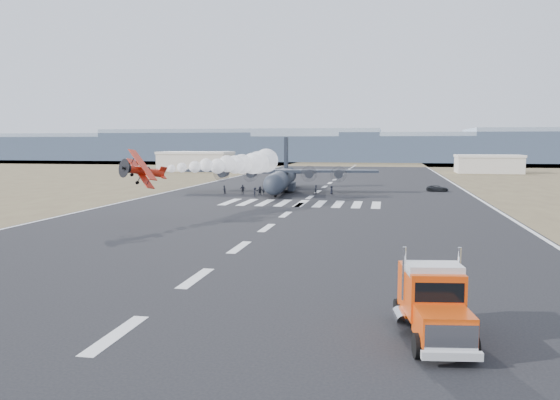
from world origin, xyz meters
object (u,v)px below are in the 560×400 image
(aerobatic_biplane, at_px, (143,171))
(transport_aircraft, at_px, (282,177))
(hangar_right, at_px, (488,164))
(semi_truck, at_px, (433,301))
(crew_d, at_px, (243,190))
(hangar_left, at_px, (196,161))
(crew_h, at_px, (283,190))
(crew_e, at_px, (331,190))
(crew_g, at_px, (264,190))
(crew_b, at_px, (224,190))
(support_vehicle, at_px, (437,188))
(crew_a, at_px, (316,190))
(crew_f, at_px, (260,191))
(crew_c, at_px, (255,192))

(aerobatic_biplane, distance_m, transport_aircraft, 46.97)
(hangar_right, bearing_deg, aerobatic_biplane, -116.16)
(semi_truck, distance_m, crew_d, 78.03)
(hangar_left, distance_m, crew_h, 92.74)
(semi_truck, bearing_deg, aerobatic_biplane, 124.60)
(transport_aircraft, bearing_deg, semi_truck, -79.25)
(crew_e, distance_m, crew_g, 12.99)
(hangar_left, bearing_deg, crew_e, -54.71)
(hangar_right, distance_m, crew_e, 93.42)
(hangar_left, bearing_deg, crew_b, -66.82)
(aerobatic_biplane, bearing_deg, semi_truck, -29.85)
(aerobatic_biplane, xyz_separation_m, support_vehicle, (39.22, 52.40, -5.81))
(crew_a, bearing_deg, crew_d, -75.16)
(semi_truck, distance_m, transport_aircraft, 83.34)
(crew_g, bearing_deg, crew_f, 148.39)
(transport_aircraft, bearing_deg, crew_h, -82.65)
(crew_f, bearing_deg, transport_aircraft, 45.79)
(hangar_right, xyz_separation_m, crew_c, (-56.22, -89.79, -2.20))
(semi_truck, height_order, crew_h, semi_truck)
(crew_c, height_order, crew_d, crew_d)
(hangar_right, relative_size, crew_f, 12.28)
(support_vehicle, bearing_deg, crew_h, 117.05)
(crew_f, bearing_deg, crew_e, -8.04)
(support_vehicle, xyz_separation_m, crew_f, (-33.44, -14.69, 0.21))
(crew_e, relative_size, crew_g, 0.89)
(crew_f, xyz_separation_m, crew_h, (3.92, 2.20, -0.03))
(hangar_left, height_order, crew_e, hangar_left)
(semi_truck, bearing_deg, crew_e, 91.24)
(hangar_left, bearing_deg, crew_c, -63.77)
(semi_truck, distance_m, crew_f, 76.14)
(crew_g, bearing_deg, crew_a, -94.51)
(crew_g, bearing_deg, crew_c, 149.02)
(hangar_left, relative_size, crew_h, 15.18)
(hangar_right, xyz_separation_m, crew_f, (-55.77, -87.61, -2.17))
(crew_d, bearing_deg, crew_f, -21.31)
(support_vehicle, distance_m, crew_c, 37.86)
(aerobatic_biplane, distance_m, crew_f, 38.55)
(crew_g, bearing_deg, crew_d, 84.26)
(crew_b, relative_size, crew_d, 0.86)
(crew_b, bearing_deg, crew_d, 98.34)
(crew_d, bearing_deg, crew_e, 2.89)
(crew_c, relative_size, crew_g, 0.91)
(support_vehicle, bearing_deg, crew_g, 115.72)
(transport_aircraft, height_order, support_vehicle, transport_aircraft)
(hangar_left, height_order, crew_c, hangar_left)
(semi_truck, relative_size, crew_c, 5.34)
(crew_h, bearing_deg, aerobatic_biplane, 156.43)
(crew_d, xyz_separation_m, crew_f, (3.53, -0.68, -0.10))
(hangar_left, height_order, crew_g, hangar_left)
(aerobatic_biplane, relative_size, crew_b, 3.75)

